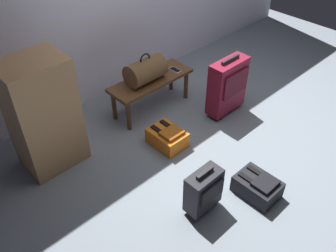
{
  "coord_description": "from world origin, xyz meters",
  "views": [
    {
      "loc": [
        -2.55,
        -1.69,
        2.51
      ],
      "look_at": [
        -0.65,
        0.31,
        0.25
      ],
      "focal_mm": 38.14,
      "sensor_mm": 36.0,
      "label": 1
    }
  ],
  "objects": [
    {
      "name": "suitcase_small_charcoal",
      "position": [
        -1.0,
        -0.49,
        0.24
      ],
      "size": [
        0.32,
        0.18,
        0.46
      ],
      "color": "black",
      "rests_on": "ground"
    },
    {
      "name": "backpack_dark",
      "position": [
        -0.52,
        -0.71,
        0.09
      ],
      "size": [
        0.28,
        0.38,
        0.21
      ],
      "color": "black",
      "rests_on": "ground"
    },
    {
      "name": "duffel_bag_brown",
      "position": [
        -0.41,
        0.92,
        0.53
      ],
      "size": [
        0.44,
        0.26,
        0.34
      ],
      "color": "brown",
      "rests_on": "bench"
    },
    {
      "name": "suitcase_upright_burgundy",
      "position": [
        0.23,
        0.27,
        0.36
      ],
      "size": [
        0.48,
        0.22,
        0.7
      ],
      "color": "maroon",
      "rests_on": "ground"
    },
    {
      "name": "bench",
      "position": [
        -0.34,
        0.92,
        0.34
      ],
      "size": [
        1.0,
        0.36,
        0.4
      ],
      "color": "brown",
      "rests_on": "ground"
    },
    {
      "name": "backpack_orange",
      "position": [
        -0.64,
        0.32,
        0.09
      ],
      "size": [
        0.28,
        0.38,
        0.21
      ],
      "color": "orange",
      "rests_on": "ground"
    },
    {
      "name": "ground_plane",
      "position": [
        0.0,
        0.0,
        0.0
      ],
      "size": [
        6.6,
        6.6,
        0.0
      ],
      "primitive_type": "plane",
      "color": "slate"
    },
    {
      "name": "cell_phone",
      "position": [
        -0.01,
        0.86,
        0.4
      ],
      "size": [
        0.07,
        0.14,
        0.01
      ],
      "color": "silver",
      "rests_on": "bench"
    },
    {
      "name": "side_cabinet",
      "position": [
        -1.61,
        0.94,
        0.55
      ],
      "size": [
        0.56,
        0.44,
        1.1
      ],
      "color": "#A87A4C",
      "rests_on": "ground"
    }
  ]
}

